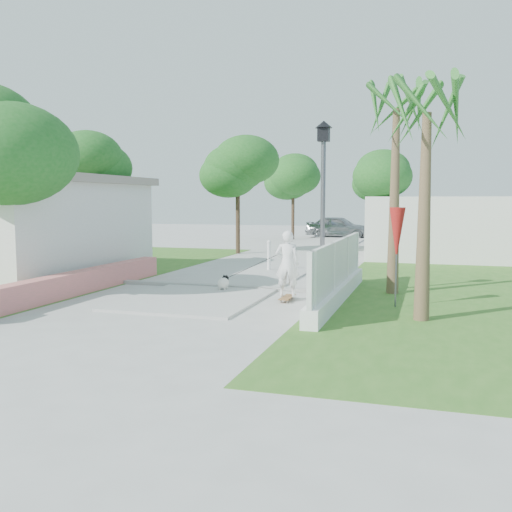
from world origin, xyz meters
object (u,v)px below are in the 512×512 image
(bollard, at_px, (269,255))
(patio_umbrella, at_px, (397,234))
(parked_car, at_px, (339,227))
(skateboarder, at_px, (258,267))
(street_lamp, at_px, (323,202))
(dog, at_px, (224,283))

(bollard, height_order, patio_umbrella, patio_umbrella)
(parked_car, bearing_deg, bollard, -175.14)
(patio_umbrella, bearing_deg, bollard, 129.91)
(skateboarder, distance_m, parked_car, 23.34)
(patio_umbrella, height_order, parked_car, patio_umbrella)
(street_lamp, bearing_deg, patio_umbrella, -27.76)
(patio_umbrella, relative_size, skateboarder, 0.99)
(patio_umbrella, height_order, skateboarder, patio_umbrella)
(bollard, distance_m, patio_umbrella, 7.25)
(street_lamp, height_order, bollard, street_lamp)
(bollard, bearing_deg, skateboarder, -77.38)
(street_lamp, distance_m, patio_umbrella, 2.27)
(patio_umbrella, height_order, dog, patio_umbrella)
(skateboarder, bearing_deg, patio_umbrella, 162.77)
(dog, height_order, parked_car, parked_car)
(bollard, distance_m, parked_car, 18.36)
(patio_umbrella, relative_size, parked_car, 0.54)
(skateboarder, height_order, parked_car, skateboarder)
(skateboarder, distance_m, dog, 1.31)
(street_lamp, bearing_deg, bollard, 120.96)
(bollard, distance_m, skateboarder, 5.05)
(street_lamp, distance_m, dog, 3.48)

